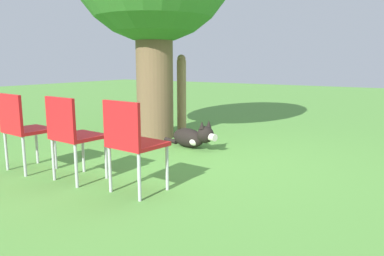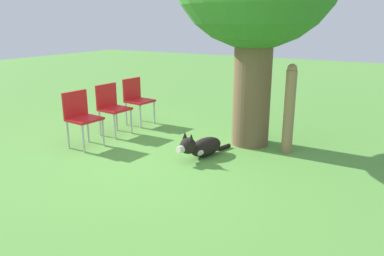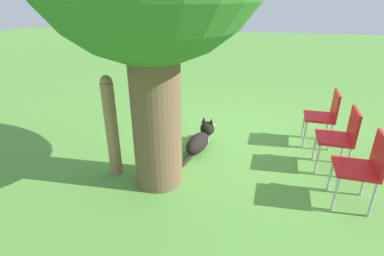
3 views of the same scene
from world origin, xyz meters
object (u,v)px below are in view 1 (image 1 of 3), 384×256
red_chair_0 (132,139)px  red_chair_1 (72,132)px  red_chair_2 (22,126)px  fence_post (182,93)px  dog (193,137)px

red_chair_0 → red_chair_1: same height
red_chair_2 → red_chair_0: bearing=-81.0°
fence_post → dog: bearing=-139.0°
fence_post → red_chair_0: bearing=-153.9°
red_chair_0 → red_chair_2: 1.48m
fence_post → red_chair_2: 2.91m
red_chair_0 → red_chair_1: bearing=99.0°
red_chair_1 → fence_post: bearing=17.3°
dog → red_chair_1: red_chair_1 is taller
fence_post → red_chair_1: (-2.85, -0.63, -0.15)m
dog → red_chair_1: bearing=-81.2°
dog → red_chair_2: red_chair_2 is taller
red_chair_1 → red_chair_2: size_ratio=1.00×
dog → red_chair_2: 2.18m
dog → fence_post: size_ratio=0.79×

